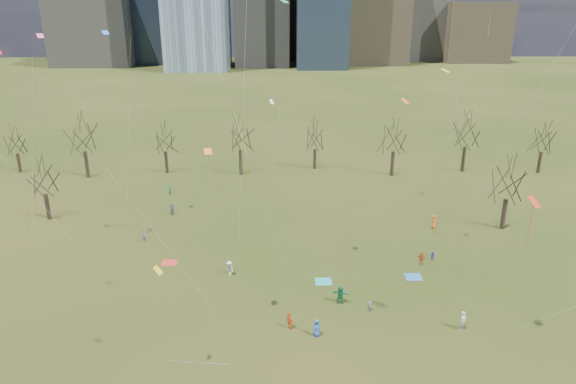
{
  "coord_description": "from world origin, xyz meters",
  "views": [
    {
      "loc": [
        -0.93,
        -38.44,
        25.11
      ],
      "look_at": [
        0.0,
        12.0,
        7.0
      ],
      "focal_mm": 32.0,
      "sensor_mm": 36.0,
      "label": 1
    }
  ],
  "objects_px": {
    "blanket_navy": "(413,277)",
    "person_0": "(317,328)",
    "blanket_teal": "(323,282)",
    "person_4": "(290,321)",
    "person_1": "(463,321)",
    "blanket_crimson": "(170,263)"
  },
  "relations": [
    {
      "from": "person_0",
      "to": "person_4",
      "type": "relative_size",
      "value": 0.99
    },
    {
      "from": "blanket_crimson",
      "to": "person_0",
      "type": "distance_m",
      "value": 19.47
    },
    {
      "from": "blanket_teal",
      "to": "blanket_navy",
      "type": "bearing_deg",
      "value": 4.73
    },
    {
      "from": "blanket_navy",
      "to": "person_0",
      "type": "bearing_deg",
      "value": -137.3
    },
    {
      "from": "blanket_navy",
      "to": "person_0",
      "type": "distance_m",
      "value": 14.01
    },
    {
      "from": "person_1",
      "to": "person_4",
      "type": "distance_m",
      "value": 14.29
    },
    {
      "from": "blanket_teal",
      "to": "blanket_navy",
      "type": "relative_size",
      "value": 1.0
    },
    {
      "from": "blanket_navy",
      "to": "person_1",
      "type": "xyz_separation_m",
      "value": [
        1.84,
        -8.87,
        0.85
      ]
    },
    {
      "from": "blanket_navy",
      "to": "person_4",
      "type": "distance_m",
      "value": 15.05
    },
    {
      "from": "person_0",
      "to": "blanket_crimson",
      "type": "bearing_deg",
      "value": 143.15
    },
    {
      "from": "person_0",
      "to": "person_1",
      "type": "bearing_deg",
      "value": 7.9
    },
    {
      "from": "blanket_teal",
      "to": "person_1",
      "type": "height_order",
      "value": "person_1"
    },
    {
      "from": "blanket_teal",
      "to": "person_4",
      "type": "distance_m",
      "value": 8.47
    },
    {
      "from": "blanket_teal",
      "to": "person_0",
      "type": "bearing_deg",
      "value": -98.37
    },
    {
      "from": "blanket_teal",
      "to": "person_0",
      "type": "xyz_separation_m",
      "value": [
        -1.29,
        -8.74,
        0.73
      ]
    },
    {
      "from": "person_1",
      "to": "person_4",
      "type": "relative_size",
      "value": 1.14
    },
    {
      "from": "blanket_navy",
      "to": "person_1",
      "type": "relative_size",
      "value": 0.93
    },
    {
      "from": "blanket_crimson",
      "to": "blanket_teal",
      "type": "bearing_deg",
      "value": -15.03
    },
    {
      "from": "blanket_navy",
      "to": "person_4",
      "type": "xyz_separation_m",
      "value": [
        -12.44,
        -8.44,
        0.74
      ]
    },
    {
      "from": "blanket_crimson",
      "to": "blanket_navy",
      "type": "bearing_deg",
      "value": -8.03
    },
    {
      "from": "blanket_crimson",
      "to": "person_4",
      "type": "distance_m",
      "value": 17.18
    },
    {
      "from": "person_1",
      "to": "person_0",
      "type": "bearing_deg",
      "value": 140.47
    }
  ]
}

